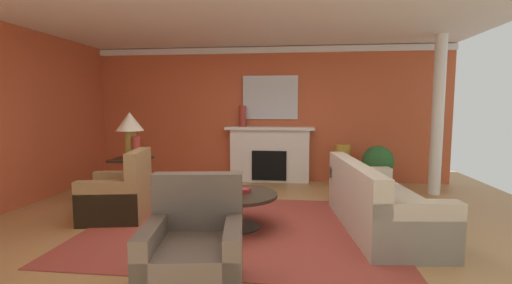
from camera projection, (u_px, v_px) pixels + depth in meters
name	position (u px, v px, depth m)	size (l,w,h in m)	color
ground_plane	(238.00, 229.00, 4.46)	(9.00, 9.00, 0.00)	tan
wall_fireplace	(262.00, 114.00, 7.36)	(7.52, 0.12, 2.76)	#C65633
ceiling_panel	(240.00, 8.00, 4.47)	(7.52, 6.63, 0.06)	white
crown_moulding	(261.00, 50.00, 7.15)	(7.52, 0.08, 0.12)	white
area_rug	(238.00, 227.00, 4.49)	(3.76, 2.78, 0.01)	#993D33
fireplace	(270.00, 156.00, 7.22)	(1.80, 0.35, 1.13)	white
mantel_mirror	(270.00, 98.00, 7.22)	(1.13, 0.04, 0.88)	silver
sofa	(378.00, 206.00, 4.42)	(1.11, 2.18, 0.85)	beige
armchair_near_window	(119.00, 197.00, 4.84)	(0.93, 0.93, 0.95)	#9E7A4C
armchair_facing_fireplace	(194.00, 255.00, 2.94)	(0.91, 0.91, 0.95)	brown
coffee_table	(238.00, 202.00, 4.46)	(1.00, 1.00, 0.45)	#2D2319
side_table	(132.00, 176.00, 5.79)	(0.56, 0.56, 0.70)	#2D2319
table_lamp	(130.00, 126.00, 5.71)	(0.44, 0.44, 0.75)	#B28E38
vase_on_side_table	(136.00, 148.00, 5.60)	(0.13, 0.13, 0.37)	#9E3328
vase_mantel_left	(243.00, 116.00, 7.15)	(0.14, 0.14, 0.43)	#9E3328
vase_tall_corner	(342.00, 165.00, 6.77)	(0.30, 0.30, 0.83)	#B7892D
book_red_cover	(240.00, 190.00, 4.51)	(0.26, 0.15, 0.05)	maroon
book_art_folio	(232.00, 191.00, 4.31)	(0.18, 0.17, 0.03)	navy
book_small_novel	(229.00, 184.00, 4.50)	(0.25, 0.16, 0.04)	maroon
potted_plant	(378.00, 164.00, 6.42)	(0.56, 0.56, 0.83)	#333333
column_white	(438.00, 116.00, 6.10)	(0.20, 0.20, 2.76)	white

